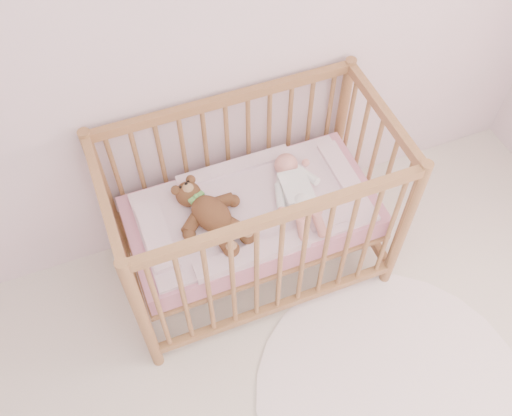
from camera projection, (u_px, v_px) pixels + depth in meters
name	position (u px, v px, depth m)	size (l,w,h in m)	color
wall_back	(187.00, 30.00, 2.32)	(4.00, 0.02, 2.70)	silver
crib	(252.00, 214.00, 2.83)	(1.36, 0.76, 1.00)	#AC7149
mattress	(252.00, 216.00, 2.84)	(1.22, 0.62, 0.13)	pink
blanket	(252.00, 207.00, 2.78)	(1.10, 0.58, 0.06)	pink
baby	(296.00, 188.00, 2.75)	(0.25, 0.53, 0.13)	white
teddy_bear	(211.00, 213.00, 2.65)	(0.35, 0.50, 0.14)	brown
rug	(393.00, 396.00, 2.80)	(1.36, 1.36, 0.01)	white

